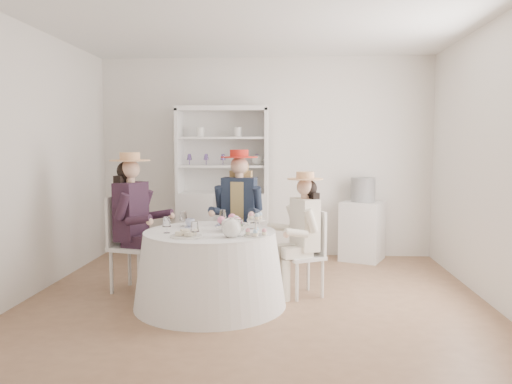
{
  "coord_description": "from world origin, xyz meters",
  "views": [
    {
      "loc": [
        0.32,
        -4.84,
        1.51
      ],
      "look_at": [
        0.0,
        0.1,
        1.05
      ],
      "focal_mm": 35.0,
      "sensor_mm": 36.0,
      "label": 1
    }
  ],
  "objects": [
    {
      "name": "wall_back",
      "position": [
        0.0,
        2.0,
        1.35
      ],
      "size": [
        4.5,
        0.0,
        4.5
      ],
      "primitive_type": "plane",
      "rotation": [
        1.57,
        0.0,
        0.0
      ],
      "color": "white",
      "rests_on": "ground"
    },
    {
      "name": "teacup_c",
      "position": [
        -0.16,
        -0.12,
        0.75
      ],
      "size": [
        0.1,
        0.1,
        0.08
      ],
      "primitive_type": "imported",
      "rotation": [
        0.0,
        0.0,
        0.01
      ],
      "color": "white",
      "rests_on": "tea_table"
    },
    {
      "name": "flower_bowl",
      "position": [
        -0.19,
        -0.24,
        0.74
      ],
      "size": [
        0.25,
        0.25,
        0.06
      ],
      "primitive_type": "imported",
      "rotation": [
        0.0,
        0.0,
        -0.16
      ],
      "color": "white",
      "rests_on": "tea_table"
    },
    {
      "name": "hatbox",
      "position": [
        1.3,
        1.75,
        0.93
      ],
      "size": [
        0.4,
        0.4,
        0.32
      ],
      "primitive_type": "cylinder",
      "rotation": [
        0.0,
        0.0,
        -0.34
      ],
      "color": "black",
      "rests_on": "side_table"
    },
    {
      "name": "sandwich_plate",
      "position": [
        -0.57,
        -0.56,
        0.73
      ],
      "size": [
        0.28,
        0.28,
        0.06
      ],
      "rotation": [
        0.0,
        0.0,
        0.0
      ],
      "color": "white",
      "rests_on": "tea_table"
    },
    {
      "name": "wall_front",
      "position": [
        0.0,
        -2.0,
        1.35
      ],
      "size": [
        4.5,
        0.0,
        4.5
      ],
      "primitive_type": "plane",
      "rotation": [
        -1.57,
        0.0,
        0.0
      ],
      "color": "white",
      "rests_on": "ground"
    },
    {
      "name": "guest_left",
      "position": [
        -1.27,
        0.16,
        0.81
      ],
      "size": [
        0.58,
        0.54,
        1.44
      ],
      "rotation": [
        0.0,
        0.0,
        1.3
      ],
      "color": "silver",
      "rests_on": "ground"
    },
    {
      "name": "table_teapot",
      "position": [
        -0.17,
        -0.54,
        0.79
      ],
      "size": [
        0.24,
        0.17,
        0.18
      ],
      "rotation": [
        0.0,
        0.0,
        -0.39
      ],
      "color": "white",
      "rests_on": "tea_table"
    },
    {
      "name": "hutch",
      "position": [
        -0.54,
        1.71,
        0.72
      ],
      "size": [
        1.3,
        0.72,
        2.02
      ],
      "rotation": [
        0.0,
        0.0,
        0.24
      ],
      "color": "silver",
      "rests_on": "ground"
    },
    {
      "name": "tea_table",
      "position": [
        -0.41,
        -0.24,
        0.35
      ],
      "size": [
        1.44,
        1.44,
        0.71
      ],
      "rotation": [
        0.0,
        0.0,
        -0.23
      ],
      "color": "white",
      "rests_on": "ground"
    },
    {
      "name": "ceiling",
      "position": [
        0.0,
        0.0,
        2.7
      ],
      "size": [
        4.5,
        4.5,
        0.0
      ],
      "primitive_type": "plane",
      "rotation": [
        3.14,
        0.0,
        0.0
      ],
      "color": "white",
      "rests_on": "wall_back"
    },
    {
      "name": "wall_right",
      "position": [
        2.25,
        0.0,
        1.35
      ],
      "size": [
        0.0,
        4.5,
        4.5
      ],
      "primitive_type": "plane",
      "rotation": [
        1.57,
        0.0,
        -1.57
      ],
      "color": "white",
      "rests_on": "ground"
    },
    {
      "name": "teacup_b",
      "position": [
        -0.35,
        0.05,
        0.75
      ],
      "size": [
        0.09,
        0.09,
        0.07
      ],
      "primitive_type": "imported",
      "rotation": [
        0.0,
        0.0,
        -0.25
      ],
      "color": "white",
      "rests_on": "tea_table"
    },
    {
      "name": "cupcake_stand",
      "position": [
        0.04,
        -0.48,
        0.79
      ],
      "size": [
        0.22,
        0.22,
        0.2
      ],
      "rotation": [
        0.0,
        0.0,
        0.07
      ],
      "color": "white",
      "rests_on": "tea_table"
    },
    {
      "name": "guest_mid",
      "position": [
        -0.23,
        0.69,
        0.83
      ],
      "size": [
        0.54,
        0.57,
        1.47
      ],
      "rotation": [
        0.0,
        0.0,
        -0.14
      ],
      "color": "silver",
      "rests_on": "ground"
    },
    {
      "name": "flower_arrangement",
      "position": [
        -0.2,
        -0.24,
        0.81
      ],
      "size": [
        0.2,
        0.2,
        0.07
      ],
      "rotation": [
        0.0,
        0.0,
        -0.31
      ],
      "color": "pink",
      "rests_on": "tea_table"
    },
    {
      "name": "wall_left",
      "position": [
        -2.25,
        0.0,
        1.35
      ],
      "size": [
        0.0,
        4.5,
        4.5
      ],
      "primitive_type": "plane",
      "rotation": [
        1.57,
        0.0,
        1.57
      ],
      "color": "white",
      "rests_on": "ground"
    },
    {
      "name": "spare_chair",
      "position": [
        -0.42,
        1.23,
        0.48
      ],
      "size": [
        0.38,
        0.38,
        0.89
      ],
      "rotation": [
        0.0,
        0.0,
        3.18
      ],
      "color": "silver",
      "rests_on": "ground"
    },
    {
      "name": "side_table",
      "position": [
        1.3,
        1.75,
        0.39
      ],
      "size": [
        0.66,
        0.66,
        0.78
      ],
      "primitive_type": "cube",
      "rotation": [
        0.0,
        0.0,
        -0.42
      ],
      "color": "silver",
      "rests_on": "ground"
    },
    {
      "name": "ground",
      "position": [
        0.0,
        0.0,
        0.0
      ],
      "size": [
        4.5,
        4.5,
        0.0
      ],
      "primitive_type": "plane",
      "color": "brown",
      "rests_on": "ground"
    },
    {
      "name": "guest_right",
      "position": [
        0.47,
        0.1,
        0.71
      ],
      "size": [
        0.53,
        0.48,
        1.25
      ],
      "rotation": [
        0.0,
        0.0,
        -1.09
      ],
      "color": "silver",
      "rests_on": "ground"
    },
    {
      "name": "teacup_a",
      "position": [
        -0.64,
        -0.05,
        0.75
      ],
      "size": [
        0.1,
        0.1,
        0.08
      ],
      "primitive_type": "imported",
      "rotation": [
        0.0,
        0.0,
        -0.01
      ],
      "color": "white",
      "rests_on": "tea_table"
    },
    {
      "name": "stemware_set",
      "position": [
        -0.41,
        -0.24,
        0.79
      ],
      "size": [
        0.83,
        0.87,
        0.15
      ],
      "color": "white",
      "rests_on": "tea_table"
    }
  ]
}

